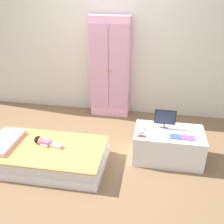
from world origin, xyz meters
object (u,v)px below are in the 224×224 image
object	(u,v)px
wardrobe	(110,68)
tv_monitor	(165,118)
bed	(46,156)
book_purple	(188,138)
doll	(43,142)
book_blue	(175,137)
tv_stand	(168,145)
rocking_horse_toy	(142,132)

from	to	relation	value
wardrobe	tv_monitor	size ratio (longest dim) A/B	6.15
bed	book_purple	distance (m)	1.79
wardrobe	doll	bearing A→B (deg)	-112.55
book_purple	book_blue	bearing A→B (deg)	180.00
wardrobe	tv_monitor	bearing A→B (deg)	-49.68
tv_monitor	tv_stand	bearing A→B (deg)	-51.84
bed	tv_monitor	size ratio (longest dim) A/B	5.56
tv_stand	doll	bearing A→B (deg)	-168.64
book_purple	tv_monitor	bearing A→B (deg)	144.46
bed	tv_stand	size ratio (longest dim) A/B	1.71
doll	tv_stand	xyz separation A→B (m)	(1.58, 0.32, -0.09)
tv_stand	tv_monitor	bearing A→B (deg)	128.16
bed	rocking_horse_toy	size ratio (longest dim) A/B	11.37
tv_monitor	rocking_horse_toy	size ratio (longest dim) A/B	2.04
tv_stand	book_purple	bearing A→B (deg)	-28.19
doll	wardrobe	xyz separation A→B (m)	(0.61, 1.47, 0.54)
tv_stand	book_purple	size ratio (longest dim) A/B	5.55
bed	book_blue	distance (m)	1.65
wardrobe	book_blue	xyz separation A→B (m)	(1.04, -1.27, -0.42)
book_blue	wardrobe	bearing A→B (deg)	129.31
bed	doll	distance (m)	0.19
rocking_horse_toy	bed	bearing A→B (deg)	-169.90
bed	book_blue	size ratio (longest dim) A/B	10.94
tv_monitor	doll	bearing A→B (deg)	-165.00
doll	rocking_horse_toy	xyz separation A→B (m)	(1.24, 0.15, 0.18)
wardrobe	tv_monitor	xyz separation A→B (m)	(0.90, -1.06, -0.28)
doll	tv_monitor	xyz separation A→B (m)	(1.51, 0.41, 0.26)
tv_stand	rocking_horse_toy	bearing A→B (deg)	-153.61
doll	tv_stand	distance (m)	1.62
tv_stand	book_blue	world-z (taller)	book_blue
doll	tv_stand	world-z (taller)	tv_stand
tv_stand	rocking_horse_toy	distance (m)	0.47
bed	tv_stand	world-z (taller)	tv_stand
bed	book_blue	world-z (taller)	book_blue
rocking_horse_toy	book_purple	bearing A→B (deg)	5.58
doll	book_purple	xyz separation A→B (m)	(1.80, 0.20, 0.12)
wardrobe	tv_stand	distance (m)	1.63
book_blue	rocking_horse_toy	bearing A→B (deg)	-172.40
bed	tv_monitor	distance (m)	1.60
bed	book_purple	world-z (taller)	book_purple
wardrobe	book_blue	size ratio (longest dim) A/B	12.09
tv_monitor	book_blue	size ratio (longest dim) A/B	1.97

